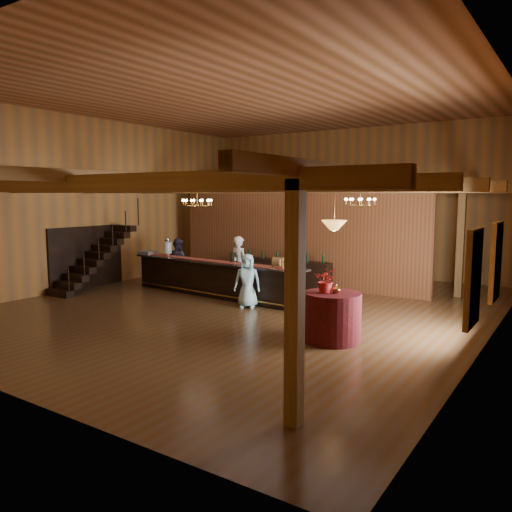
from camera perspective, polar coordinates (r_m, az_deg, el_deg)
The scene contains 29 objects.
floor at distance 13.65m, azimuth -0.93°, elevation -5.74°, with size 14.00×14.00×0.00m, color #4E3520.
ceiling at distance 13.54m, azimuth -0.98°, elevation 17.59°, with size 14.00×14.00×0.00m, color #B06F48.
wall_back at distance 19.49m, azimuth 10.84°, elevation 6.10°, with size 12.00×0.10×5.50m, color #B1712E.
wall_left at distance 17.43m, azimuth -17.54°, elevation 5.82°, with size 0.10×14.00×5.50m, color #B1712E.
wall_right at distance 11.09m, azimuth 25.66°, elevation 4.98°, with size 0.10×14.00×5.50m, color #B1712E.
beam_grid at distance 13.74m, azimuth 0.25°, elevation 7.96°, with size 11.90×13.90×0.39m.
support_posts at distance 12.98m, azimuth -2.19°, elevation 0.76°, with size 9.20×10.20×3.20m.
partition_wall at distance 16.62m, azimuth 4.47°, elevation 1.93°, with size 9.00×0.18×3.10m, color brown.
window_right_front at distance 9.62m, azimuth 23.66°, elevation -2.30°, with size 0.12×1.05×1.75m, color white.
window_right_back at distance 12.17m, azimuth 25.78°, elevation -0.58°, with size 0.12×1.05×1.75m, color white.
staircase at distance 16.65m, azimuth -18.10°, elevation -0.28°, with size 1.00×2.80×2.00m.
backroom_boxes at distance 18.41m, azimuth 8.03°, elevation -0.83°, with size 4.10×0.60×1.10m.
tasting_bar at distance 14.98m, azimuth -4.76°, elevation -2.55°, with size 6.33×1.31×1.06m.
beverage_dispenser at distance 16.41m, azimuth -10.08°, elevation 1.03°, with size 0.26×0.26×0.60m.
glass_rack_tray at distance 17.02m, azimuth -12.22°, elevation 0.38°, with size 0.50×0.50×0.10m, color gray.
raffle_drum at distance 13.36m, azimuth 2.49°, elevation -0.69°, with size 0.34×0.24×0.30m.
bar_bottle_0 at distance 14.60m, azimuth -2.86°, elevation -0.14°, with size 0.07×0.07×0.30m, color black.
bar_bottle_1 at distance 14.48m, azimuth -2.27°, elevation -0.20°, with size 0.07×0.07×0.30m, color black.
backbar_shelf at distance 16.33m, azimuth 3.26°, elevation -2.04°, with size 3.18×0.50×0.90m, color black.
round_table at distance 10.45m, azimuth 8.72°, elevation -6.91°, with size 1.18×1.18×1.02m, color #5A1115.
chandelier_left at distance 13.73m, azimuth -6.75°, elevation 6.10°, with size 0.80×0.80×0.55m.
chandelier_right at distance 13.24m, azimuth 11.83°, elevation 6.13°, with size 0.80×0.80×0.51m.
pendant_lamp at distance 10.17m, azimuth 8.91°, elevation 3.51°, with size 0.52×0.52×0.90m.
bartender at distance 15.28m, azimuth -1.92°, elevation -1.01°, with size 0.64×0.42×1.76m, color white.
staff_second at distance 16.82m, azimuth -8.88°, elevation -0.68°, with size 0.77×0.60×1.58m, color #2E2B3D.
guest at distance 13.37m, azimuth -0.99°, elevation -2.84°, with size 0.71×0.46×1.45m, color #A7DEE4.
floor_plant at distance 15.69m, azimuth 15.80°, elevation -1.98°, with size 0.70×0.56×1.27m, color #366D20.
table_flowers at distance 10.25m, azimuth 8.03°, elevation -2.75°, with size 0.47×0.41×0.52m, color #AC1B18.
table_vase at distance 10.28m, azimuth 9.16°, elevation -3.42°, with size 0.15×0.15×0.29m, color olive.
Camera 1 is at (7.53, -10.98, 3.00)m, focal length 35.00 mm.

